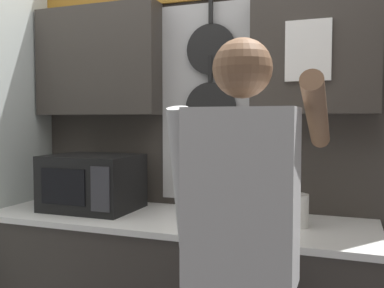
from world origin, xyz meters
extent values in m
cube|color=white|center=(0.00, 0.00, 0.90)|extent=(1.97, 0.63, 0.03)
cube|color=#38332D|center=(0.00, 0.32, 1.22)|extent=(2.54, 0.04, 2.45)
cube|color=#38332D|center=(-0.58, 0.22, 1.76)|extent=(0.78, 0.16, 0.64)
cube|color=#38332D|center=(0.66, 0.22, 1.76)|extent=(0.62, 0.16, 0.64)
cube|color=#B2B2B2|center=(0.08, 0.29, 1.50)|extent=(0.55, 0.01, 1.10)
cylinder|color=black|center=(0.11, 0.26, 1.80)|extent=(0.28, 0.02, 0.28)
cube|color=black|center=(0.11, 0.26, 2.00)|extent=(0.02, 0.02, 0.14)
cylinder|color=black|center=(0.11, 0.26, 1.47)|extent=(0.29, 0.02, 0.29)
cube|color=black|center=(0.11, 0.26, 1.69)|extent=(0.02, 0.02, 0.14)
cylinder|color=#2D2D33|center=(0.07, 0.26, 1.17)|extent=(0.22, 0.02, 0.22)
cube|color=black|center=(0.07, 0.26, 1.36)|extent=(0.02, 0.02, 0.15)
cylinder|color=black|center=(0.10, 0.26, 1.06)|extent=(0.24, 0.02, 0.24)
cube|color=black|center=(0.10, 0.26, 1.26)|extent=(0.02, 0.02, 0.17)
cylinder|color=silver|center=(-0.04, 0.26, 1.21)|extent=(0.01, 0.01, 0.19)
ellipsoid|color=silver|center=(-0.04, 0.26, 1.10)|extent=(0.05, 0.01, 0.05)
cylinder|color=black|center=(0.04, 0.26, 1.21)|extent=(0.01, 0.01, 0.19)
ellipsoid|color=black|center=(0.04, 0.26, 1.10)|extent=(0.04, 0.01, 0.04)
cylinder|color=silver|center=(0.12, 0.26, 1.21)|extent=(0.01, 0.01, 0.18)
ellipsoid|color=silver|center=(0.12, 0.26, 1.11)|extent=(0.06, 0.01, 0.05)
cylinder|color=red|center=(0.20, 0.26, 1.19)|extent=(0.01, 0.01, 0.23)
ellipsoid|color=red|center=(0.20, 0.26, 1.06)|extent=(0.05, 0.01, 0.05)
cube|color=white|center=(0.64, 0.13, 1.74)|extent=(0.22, 0.02, 0.29)
cube|color=black|center=(-0.49, 0.01, 1.06)|extent=(0.48, 0.38, 0.30)
cube|color=black|center=(-0.54, -0.18, 1.06)|extent=(0.27, 0.01, 0.19)
cube|color=#333338|center=(-0.32, -0.18, 1.06)|extent=(0.11, 0.01, 0.23)
cube|color=brown|center=(0.40, 0.01, 1.01)|extent=(0.13, 0.16, 0.19)
cylinder|color=black|center=(0.37, -0.02, 1.14)|extent=(0.02, 0.03, 0.07)
cylinder|color=black|center=(0.39, -0.02, 1.14)|extent=(0.02, 0.03, 0.08)
cylinder|color=black|center=(0.42, -0.02, 1.13)|extent=(0.02, 0.03, 0.05)
cylinder|color=black|center=(0.44, -0.02, 1.13)|extent=(0.02, 0.03, 0.06)
cylinder|color=white|center=(0.61, 0.01, 0.99)|extent=(0.11, 0.11, 0.15)
cylinder|color=tan|center=(0.61, 0.02, 1.10)|extent=(0.04, 0.06, 0.26)
cylinder|color=silver|center=(0.61, 0.00, 1.11)|extent=(0.04, 0.04, 0.27)
cylinder|color=tan|center=(0.59, 0.00, 1.08)|extent=(0.02, 0.05, 0.22)
cylinder|color=silver|center=(0.61, -0.01, 1.10)|extent=(0.06, 0.04, 0.25)
cylinder|color=red|center=(0.61, 0.02, 1.07)|extent=(0.03, 0.03, 0.20)
cube|color=#BCBCBC|center=(0.48, -0.55, 1.14)|extent=(0.38, 0.22, 0.62)
sphere|color=brown|center=(0.48, -0.55, 1.59)|extent=(0.21, 0.21, 0.21)
cylinder|color=#BCBCBC|center=(0.25, -0.51, 1.18)|extent=(0.08, 0.20, 0.56)
cylinder|color=brown|center=(0.71, -0.29, 1.43)|extent=(0.08, 0.54, 0.29)
camera|label=1|loc=(0.83, -1.99, 1.41)|focal=40.00mm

